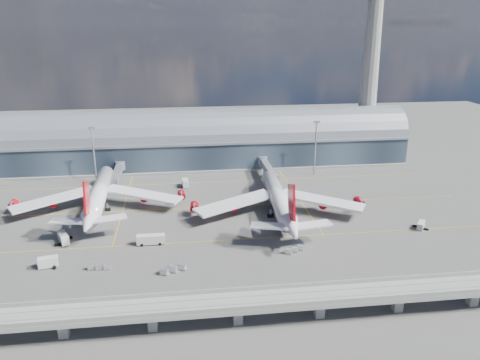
{
  "coord_description": "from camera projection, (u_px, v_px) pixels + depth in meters",
  "views": [
    {
      "loc": [
        -11.6,
        -149.32,
        68.07
      ],
      "look_at": [
        8.88,
        10.0,
        14.0
      ],
      "focal_mm": 35.0,
      "sensor_mm": 36.0,
      "label": 1
    }
  ],
  "objects": [
    {
      "name": "ground",
      "position": [
        218.0,
        228.0,
        163.48
      ],
      "size": [
        500.0,
        500.0,
        0.0
      ],
      "primitive_type": "plane",
      "color": "#474744",
      "rests_on": "ground"
    },
    {
      "name": "taxi_lines",
      "position": [
        214.0,
        205.0,
        184.26
      ],
      "size": [
        200.0,
        80.12,
        0.01
      ],
      "color": "gold",
      "rests_on": "ground"
    },
    {
      "name": "terminal",
      "position": [
        205.0,
        143.0,
        233.17
      ],
      "size": [
        200.0,
        30.0,
        28.0
      ],
      "color": "#212B38",
      "rests_on": "ground"
    },
    {
      "name": "control_tower",
      "position": [
        371.0,
        57.0,
        235.3
      ],
      "size": [
        19.0,
        19.0,
        103.0
      ],
      "color": "gray",
      "rests_on": "ground"
    },
    {
      "name": "guideway",
      "position": [
        238.0,
        304.0,
        110.09
      ],
      "size": [
        220.0,
        8.5,
        7.2
      ],
      "color": "gray",
      "rests_on": "ground"
    },
    {
      "name": "floodlight_mast_left",
      "position": [
        94.0,
        154.0,
        204.79
      ],
      "size": [
        3.0,
        0.7,
        25.7
      ],
      "color": "gray",
      "rests_on": "ground"
    },
    {
      "name": "floodlight_mast_right",
      "position": [
        315.0,
        147.0,
        216.88
      ],
      "size": [
        3.0,
        0.7,
        25.7
      ],
      "color": "gray",
      "rests_on": "ground"
    },
    {
      "name": "airliner_left",
      "position": [
        98.0,
        195.0,
        177.43
      ],
      "size": [
        65.91,
        69.22,
        21.11
      ],
      "rotation": [
        0.0,
        0.0,
        0.04
      ],
      "color": "white",
      "rests_on": "ground"
    },
    {
      "name": "airliner_right",
      "position": [
        279.0,
        200.0,
        173.15
      ],
      "size": [
        65.83,
        68.8,
        21.83
      ],
      "rotation": [
        0.0,
        0.0,
        -0.05
      ],
      "color": "white",
      "rests_on": "ground"
    },
    {
      "name": "jet_bridge_left",
      "position": [
        117.0,
        173.0,
        206.89
      ],
      "size": [
        4.4,
        28.0,
        7.25
      ],
      "color": "gray",
      "rests_on": "ground"
    },
    {
      "name": "jet_bridge_right",
      "position": [
        268.0,
        168.0,
        213.18
      ],
      "size": [
        4.4,
        32.0,
        7.25
      ],
      "color": "gray",
      "rests_on": "ground"
    },
    {
      "name": "service_truck_0",
      "position": [
        63.0,
        238.0,
        152.22
      ],
      "size": [
        5.25,
        7.72,
        3.06
      ],
      "rotation": [
        0.0,
        0.0,
        0.42
      ],
      "color": "#BCBCB8",
      "rests_on": "ground"
    },
    {
      "name": "service_truck_1",
      "position": [
        48.0,
        262.0,
        136.68
      ],
      "size": [
        6.0,
        3.73,
        3.23
      ],
      "rotation": [
        0.0,
        0.0,
        1.79
      ],
      "color": "#BCBCB8",
      "rests_on": "ground"
    },
    {
      "name": "service_truck_2",
      "position": [
        151.0,
        240.0,
        150.89
      ],
      "size": [
        9.0,
        2.83,
        3.26
      ],
      "rotation": [
        0.0,
        0.0,
        1.57
      ],
      "color": "#BCBCB8",
      "rests_on": "ground"
    },
    {
      "name": "service_truck_3",
      "position": [
        421.0,
        225.0,
        162.56
      ],
      "size": [
        4.65,
        5.32,
        2.49
      ],
      "rotation": [
        0.0,
        0.0,
        -0.64
      ],
      "color": "#BCBCB8",
      "rests_on": "ground"
    },
    {
      "name": "service_truck_4",
      "position": [
        185.0,
        183.0,
        204.13
      ],
      "size": [
        3.17,
        5.81,
        3.26
      ],
      "rotation": [
        0.0,
        0.0,
        0.08
      ],
      "color": "#BCBCB8",
      "rests_on": "ground"
    },
    {
      "name": "service_truck_5",
      "position": [
        270.0,
        175.0,
        216.42
      ],
      "size": [
        5.67,
        5.69,
        2.81
      ],
      "rotation": [
        0.0,
        0.0,
        0.78
      ],
      "color": "#BCBCB8",
      "rests_on": "ground"
    },
    {
      "name": "cargo_train_0",
      "position": [
        99.0,
        267.0,
        135.75
      ],
      "size": [
        6.77,
        2.1,
        1.49
      ],
      "rotation": [
        0.0,
        0.0,
        1.68
      ],
      "color": "gray",
      "rests_on": "ground"
    },
    {
      "name": "cargo_train_1",
      "position": [
        173.0,
        269.0,
        134.23
      ],
      "size": [
        8.06,
        4.72,
        1.8
      ],
      "rotation": [
        0.0,
        0.0,
        1.17
      ],
      "color": "gray",
      "rests_on": "ground"
    },
    {
      "name": "cargo_train_2",
      "position": [
        295.0,
        250.0,
        146.1
      ],
      "size": [
        6.93,
        4.15,
        1.55
      ],
      "rotation": [
        0.0,
        0.0,
        1.15
      ],
      "color": "gray",
      "rests_on": "ground"
    }
  ]
}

